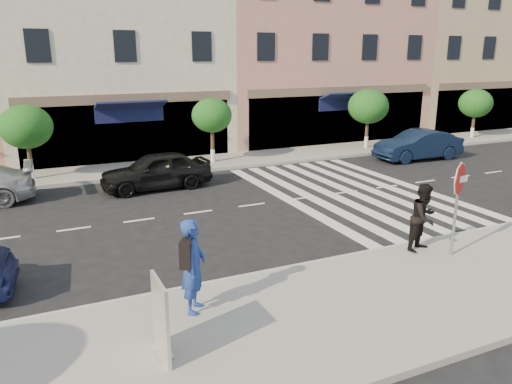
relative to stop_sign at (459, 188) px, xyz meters
The scene contains 16 objects.
ground 5.74m from the stop_sign, 151.00° to the left, with size 120.00×120.00×0.00m, color black.
sidewalk_near 5.21m from the stop_sign, 166.52° to the right, with size 60.00×4.50×0.15m, color gray.
sidewalk_far 14.54m from the stop_sign, 109.13° to the left, with size 60.00×3.00×0.15m, color gray.
building_centre 20.61m from the stop_sign, 104.91° to the left, with size 11.00×9.00×11.00m, color beige.
building_east_mid 21.25m from the stop_sign, 70.94° to the left, with size 13.00×9.00×13.00m, color tan.
building_east_far 27.80m from the stop_sign, 45.50° to the left, with size 12.00×9.00×12.00m, color tan.
street_tree_wb 16.57m from the stop_sign, 125.93° to the left, with size 2.10×2.10×3.06m.
street_tree_c 13.53m from the stop_sign, 97.32° to the left, with size 1.90×1.90×3.04m.
street_tree_ea 15.27m from the stop_sign, 61.53° to the left, with size 2.20×2.20×3.19m.
street_tree_eb 20.33m from the stop_sign, 41.29° to the left, with size 2.00×2.00×2.94m.
stop_sign is the anchor object (origin of this frame).
photographer 7.01m from the stop_sign, behind, with size 0.72×0.47×1.96m, color navy.
walker 1.18m from the stop_sign, 126.48° to the left, with size 0.88×0.69×1.81m, color black.
poster_board 8.15m from the stop_sign, behind, with size 0.34×0.94×1.44m.
car_far_mid 11.55m from the stop_sign, 117.18° to the left, with size 1.74×4.31×1.47m, color black.
car_far_right 13.07m from the stop_sign, 51.75° to the left, with size 1.57×4.51×1.49m, color black.
Camera 1 is at (-4.94, -11.45, 5.25)m, focal length 35.00 mm.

